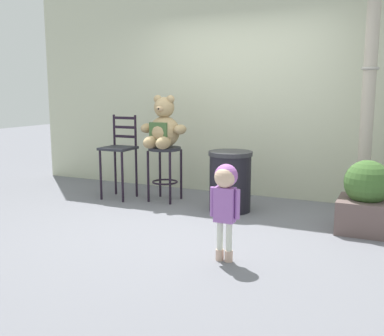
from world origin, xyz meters
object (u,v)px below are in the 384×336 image
trash_bin (230,181)px  child_walking (225,191)px  teddy_bear (163,128)px  lamppost (367,115)px  planter_with_shrub (366,199)px  bar_chair_empty (119,152)px  bar_stool_with_teddy (165,162)px

trash_bin → child_walking: bearing=-71.7°
teddy_bear → lamppost: 2.47m
child_walking → trash_bin: child_walking is taller
trash_bin → planter_with_shrub: bearing=-7.4°
trash_bin → bar_chair_empty: 1.62m
trash_bin → lamppost: 1.74m
child_walking → trash_bin: size_ratio=1.15×
planter_with_shrub → bar_chair_empty: bearing=176.0°
child_walking → bar_chair_empty: bearing=-28.1°
teddy_bear → bar_chair_empty: bearing=-172.7°
teddy_bear → child_walking: 2.26m
lamppost → bar_chair_empty: bearing=-171.1°
lamppost → trash_bin: bearing=-161.3°
teddy_bear → lamppost: size_ratio=0.23×
lamppost → planter_with_shrub: 1.08m
bar_stool_with_teddy → trash_bin: bearing=-7.7°
teddy_bear → planter_with_shrub: (2.52, -0.30, -0.62)m
lamppost → planter_with_shrub: (0.09, -0.70, -0.82)m
teddy_bear → child_walking: size_ratio=0.80×
teddy_bear → trash_bin: bearing=-5.8°
teddy_bear → bar_chair_empty: teddy_bear is taller
child_walking → planter_with_shrub: 1.74m
bar_stool_with_teddy → teddy_bear: (0.00, -0.03, 0.45)m
bar_stool_with_teddy → trash_bin: size_ratio=0.98×
teddy_bear → trash_bin: (0.96, -0.10, -0.60)m
bar_stool_with_teddy → child_walking: bearing=-48.9°
teddy_bear → child_walking: bearing=-48.4°
bar_stool_with_teddy → bar_chair_empty: bar_chair_empty is taller
planter_with_shrub → teddy_bear: bearing=173.2°
trash_bin → bar_chair_empty: (-1.59, 0.02, 0.27)m
trash_bin → bar_chair_empty: bearing=179.4°
trash_bin → lamppost: lamppost is taller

